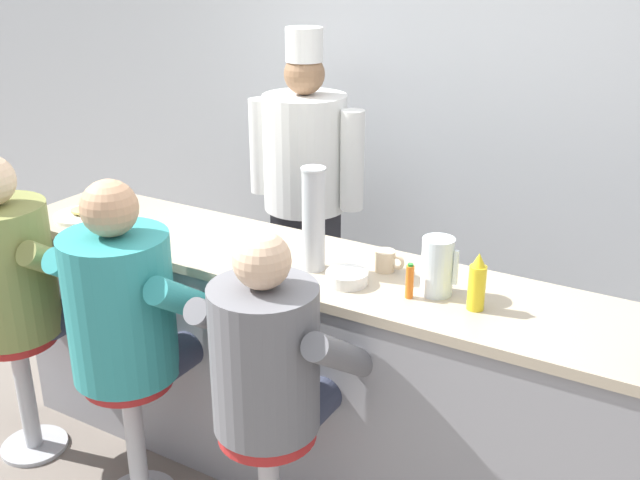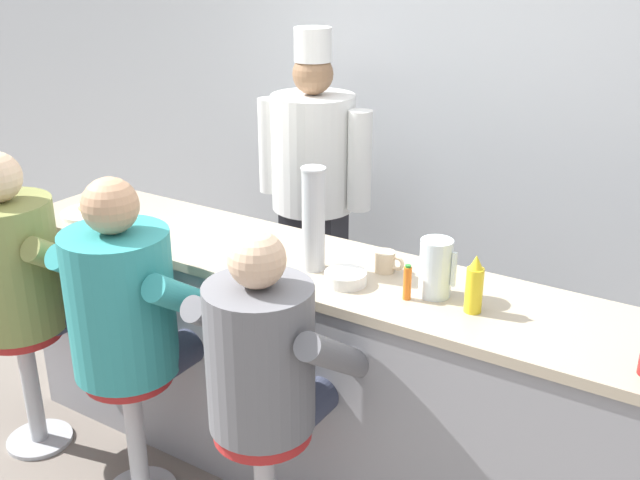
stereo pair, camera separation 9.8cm
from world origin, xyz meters
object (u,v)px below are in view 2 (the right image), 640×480
cereal_bowl (345,278)px  diner_seated_teal (129,310)px  mustard_bottle_yellow (474,286)px  breakfast_plate (89,212)px  cook_in_whites_near (313,180)px  diner_seated_olive (19,273)px  coffee_mug_tan (386,262)px  diner_seated_grey (266,366)px  cup_stack_steel (313,219)px  hot_sauce_bottle_orange (407,283)px  water_pitcher_clear (436,268)px

cereal_bowl → diner_seated_teal: size_ratio=0.11×
mustard_bottle_yellow → breakfast_plate: (-1.92, -0.04, -0.09)m
mustard_bottle_yellow → breakfast_plate: mustard_bottle_yellow is taller
cereal_bowl → cook_in_whites_near: bearing=127.9°
diner_seated_olive → cook_in_whites_near: cook_in_whites_near is taller
coffee_mug_tan → diner_seated_grey: size_ratio=0.09×
cup_stack_steel → diner_seated_teal: (-0.58, -0.45, -0.36)m
cup_stack_steel → cereal_bowl: bearing=-16.6°
cereal_bowl → cook_in_whites_near: 1.41m
cup_stack_steel → diner_seated_grey: 0.61m
hot_sauce_bottle_orange → water_pitcher_clear: size_ratio=0.62×
diner_seated_olive → diner_seated_teal: bearing=0.0°
diner_seated_olive → breakfast_plate: bearing=87.2°
coffee_mug_tan → water_pitcher_clear: bearing=-20.1°
mustard_bottle_yellow → breakfast_plate: bearing=-178.9°
cereal_bowl → coffee_mug_tan: (0.08, 0.18, 0.02)m
mustard_bottle_yellow → cereal_bowl: mustard_bottle_yellow is taller
breakfast_plate → diner_seated_teal: 0.79m
hot_sauce_bottle_orange → diner_seated_teal: (-1.02, -0.41, -0.22)m
mustard_bottle_yellow → breakfast_plate: 1.92m
mustard_bottle_yellow → diner_seated_grey: diner_seated_grey is taller
mustard_bottle_yellow → diner_seated_teal: size_ratio=0.15×
cup_stack_steel → cook_in_whites_near: size_ratio=0.23×
hot_sauce_bottle_orange → coffee_mug_tan: bearing=135.7°
mustard_bottle_yellow → coffee_mug_tan: 0.44m
coffee_mug_tan → diner_seated_olive: bearing=-159.1°
coffee_mug_tan → diner_seated_grey: (-0.16, -0.59, -0.23)m
hot_sauce_bottle_orange → water_pitcher_clear: 0.12m
hot_sauce_bottle_orange → diner_seated_olive: (-1.70, -0.41, -0.22)m
water_pitcher_clear → diner_seated_grey: bearing=-129.9°
coffee_mug_tan → hot_sauce_bottle_orange: bearing=-44.3°
coffee_mug_tan → diner_seated_teal: 1.04m
diner_seated_grey → hot_sauce_bottle_orange: bearing=50.4°
hot_sauce_bottle_orange → coffee_mug_tan: hot_sauce_bottle_orange is taller
water_pitcher_clear → hot_sauce_bottle_orange: bearing=-131.1°
hot_sauce_bottle_orange → water_pitcher_clear: water_pitcher_clear is taller
water_pitcher_clear → diner_seated_teal: bearing=-155.8°
breakfast_plate → cereal_bowl: bearing=-0.3°
breakfast_plate → diner_seated_olive: 0.44m
coffee_mug_tan → diner_seated_olive: diner_seated_olive is taller
breakfast_plate → water_pitcher_clear: bearing=2.7°
mustard_bottle_yellow → cereal_bowl: (-0.50, -0.04, -0.08)m
water_pitcher_clear → coffee_mug_tan: water_pitcher_clear is taller
water_pitcher_clear → coffee_mug_tan: size_ratio=1.76×
diner_seated_teal → coffee_mug_tan: bearing=34.7°
coffee_mug_tan → cook_in_whites_near: bearing=135.4°
water_pitcher_clear → diner_seated_teal: size_ratio=0.15×
diner_seated_olive → diner_seated_grey: size_ratio=1.05×
mustard_bottle_yellow → cereal_bowl: bearing=-175.0°
hot_sauce_bottle_orange → cup_stack_steel: size_ratio=0.32×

